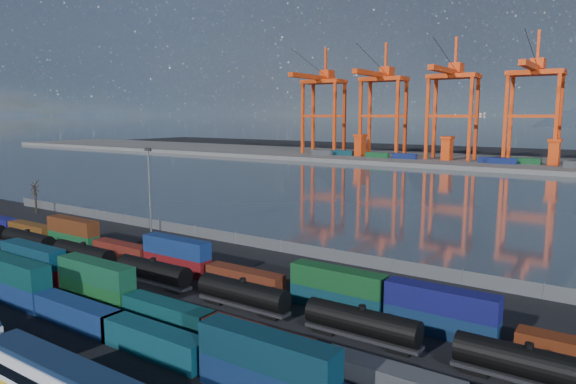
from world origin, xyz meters
The scene contains 13 objects.
ground centered at (0.00, 0.00, 0.00)m, with size 700.00×700.00×0.00m, color black.
harbor_water centered at (0.00, 105.00, 0.01)m, with size 700.00×700.00×0.00m, color #333F4A.
far_quay centered at (0.00, 210.00, 1.00)m, with size 700.00×70.00×2.00m, color #514F4C.
container_row_south centered at (-0.80, -9.62, 2.15)m, with size 128.00×2.57×5.47m.
container_row_mid centered at (3.79, -3.97, 1.71)m, with size 141.13×2.45×5.23m.
container_row_north centered at (-3.63, 10.34, 1.95)m, with size 141.00×2.39×5.10m.
tanker_string centered at (-12.26, 4.26, 1.93)m, with size 121.02×2.69×3.85m.
waterfront_fence centered at (0.00, 28.00, 1.00)m, with size 160.12×0.12×2.20m.
bare_tree centered at (-67.17, 23.89, 3.96)m, with size 2.10×2.05×7.96m.
yard_light_mast centered at (-30.00, 26.00, 9.30)m, with size 1.60×0.40×16.60m.
gantry_cranes centered at (-7.50, 203.44, 36.14)m, with size 197.68×43.54×58.96m.
quay_containers centered at (-11.00, 195.46, 3.30)m, with size 172.58×10.99×2.60m.
straddle_carriers centered at (-2.50, 200.00, 7.82)m, with size 140.00×7.00×11.10m.
Camera 1 is at (48.01, -40.90, 22.84)m, focal length 32.00 mm.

